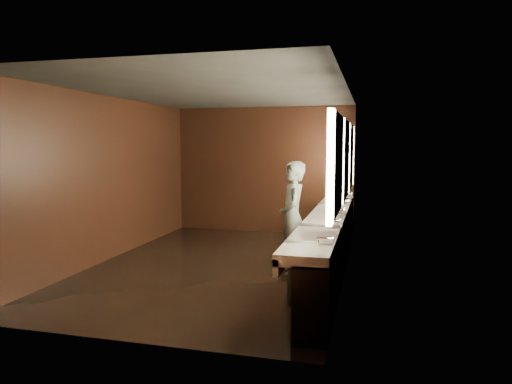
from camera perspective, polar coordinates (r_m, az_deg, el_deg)
floor at (r=7.60m, az=-4.41°, el=-9.12°), size 6.00×6.00×0.00m
ceiling at (r=7.38m, az=-4.59°, el=12.36°), size 4.00×6.00×0.02m
wall_back at (r=10.24m, az=0.93°, el=2.75°), size 4.00×0.02×2.80m
wall_front at (r=4.64m, az=-16.54°, el=-1.43°), size 4.00×0.02×2.80m
wall_left at (r=8.23m, az=-17.81°, el=1.67°), size 0.02×6.00×2.80m
wall_right at (r=6.98m, az=11.24°, el=1.12°), size 0.02×6.00×2.80m
sink_counter at (r=7.13m, az=9.42°, el=-6.10°), size 0.55×5.40×1.01m
mirror_band at (r=6.96m, az=11.14°, el=3.99°), size 0.06×5.03×1.15m
person at (r=6.99m, az=4.58°, el=-3.21°), size 0.57×0.72×1.72m
trash_bin at (r=5.79m, az=5.93°, el=-10.82°), size 0.47×0.47×0.61m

